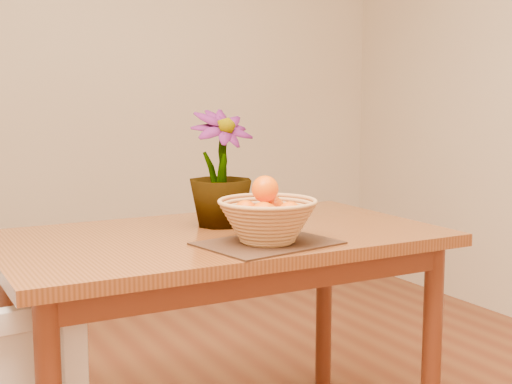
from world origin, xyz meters
name	(u,v)px	position (x,y,z in m)	size (l,w,h in m)	color
wall_back	(66,64)	(0.00, 2.25, 1.35)	(4.00, 0.02, 2.70)	beige
table	(220,259)	(0.00, 0.30, 0.66)	(1.40, 0.80, 0.75)	brown
placemat	(268,243)	(0.05, 0.07, 0.75)	(0.38, 0.29, 0.01)	#3D2316
wicker_basket	(268,223)	(0.05, 0.07, 0.82)	(0.30, 0.30, 0.12)	tan
orange_pile	(267,208)	(0.05, 0.08, 0.86)	(0.18, 0.18, 0.15)	#FF5A04
potted_plant	(220,168)	(0.05, 0.41, 0.95)	(0.22, 0.22, 0.39)	#1E4C15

